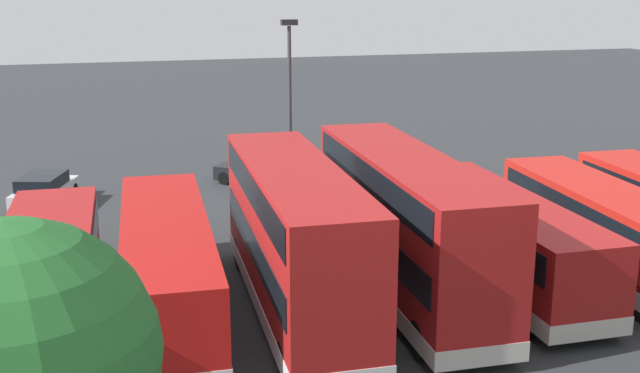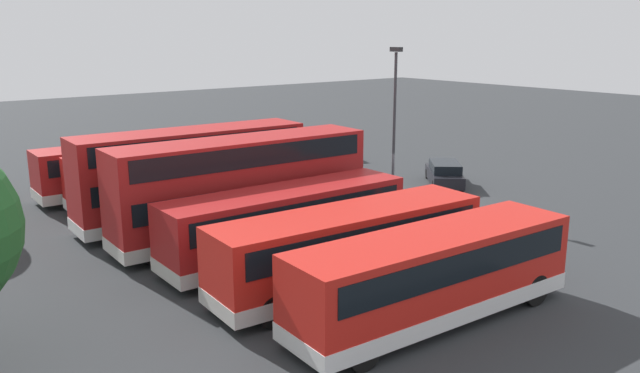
{
  "view_description": "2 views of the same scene",
  "coord_description": "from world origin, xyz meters",
  "px_view_note": "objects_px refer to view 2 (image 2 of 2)",
  "views": [
    {
      "loc": [
        9.13,
        32.88,
        9.77
      ],
      "look_at": [
        0.79,
        4.16,
        1.94
      ],
      "focal_mm": 43.88,
      "sensor_mm": 36.0,
      "label": 1
    },
    {
      "loc": [
        -23.81,
        25.26,
        9.05
      ],
      "look_at": [
        1.78,
        5.1,
        1.19
      ],
      "focal_mm": 36.08,
      "sensor_mm": 36.0,
      "label": 2
    }
  ],
  "objects_px": {
    "lamp_post_tall": "(395,112)",
    "bus_single_deck_second": "(350,246)",
    "bus_double_decker_fifth": "(192,173)",
    "bus_single_deck_third": "(286,221)",
    "bus_single_deck_seventh": "(139,166)",
    "bus_single_deck_near_end": "(434,274)",
    "car_hatchback_silver": "(444,174)",
    "car_small_green": "(327,151)",
    "bus_single_deck_sixth": "(178,174)",
    "bus_double_decker_fourth": "(242,186)"
  },
  "relations": [
    {
      "from": "bus_single_deck_sixth",
      "to": "lamp_post_tall",
      "type": "xyz_separation_m",
      "value": [
        -6.32,
        -9.89,
        3.2
      ]
    },
    {
      "from": "bus_single_deck_third",
      "to": "bus_double_decker_fourth",
      "type": "distance_m",
      "value": 3.54
    },
    {
      "from": "bus_single_deck_third",
      "to": "bus_single_deck_sixth",
      "type": "height_order",
      "value": "same"
    },
    {
      "from": "bus_double_decker_fifth",
      "to": "car_hatchback_silver",
      "type": "xyz_separation_m",
      "value": [
        -2.32,
        -15.6,
        -1.75
      ]
    },
    {
      "from": "car_hatchback_silver",
      "to": "car_small_green",
      "type": "bearing_deg",
      "value": 5.13
    },
    {
      "from": "bus_single_deck_near_end",
      "to": "lamp_post_tall",
      "type": "xyz_separation_m",
      "value": [
        12.13,
        -10.15,
        3.2
      ]
    },
    {
      "from": "bus_single_deck_near_end",
      "to": "bus_single_deck_seventh",
      "type": "relative_size",
      "value": 0.93
    },
    {
      "from": "bus_double_decker_fifth",
      "to": "lamp_post_tall",
      "type": "distance_m",
      "value": 11.49
    },
    {
      "from": "bus_single_deck_near_end",
      "to": "bus_double_decker_fourth",
      "type": "height_order",
      "value": "bus_double_decker_fourth"
    },
    {
      "from": "car_hatchback_silver",
      "to": "lamp_post_tall",
      "type": "distance_m",
      "value": 6.22
    },
    {
      "from": "bus_double_decker_fourth",
      "to": "bus_single_deck_seventh",
      "type": "distance_m",
      "value": 10.87
    },
    {
      "from": "bus_single_deck_seventh",
      "to": "bus_single_deck_near_end",
      "type": "bearing_deg",
      "value": -178.55
    },
    {
      "from": "car_small_green",
      "to": "bus_single_deck_second",
      "type": "bearing_deg",
      "value": 143.16
    },
    {
      "from": "bus_single_deck_sixth",
      "to": "car_hatchback_silver",
      "type": "relative_size",
      "value": 2.53
    },
    {
      "from": "bus_double_decker_fifth",
      "to": "lamp_post_tall",
      "type": "relative_size",
      "value": 1.38
    },
    {
      "from": "bus_double_decker_fifth",
      "to": "car_hatchback_silver",
      "type": "height_order",
      "value": "bus_double_decker_fifth"
    },
    {
      "from": "bus_single_deck_near_end",
      "to": "lamp_post_tall",
      "type": "bearing_deg",
      "value": -39.92
    },
    {
      "from": "bus_double_decker_fourth",
      "to": "bus_single_deck_sixth",
      "type": "xyz_separation_m",
      "value": [
        7.45,
        -0.54,
        -0.83
      ]
    },
    {
      "from": "bus_single_deck_sixth",
      "to": "lamp_post_tall",
      "type": "bearing_deg",
      "value": -122.59
    },
    {
      "from": "bus_single_deck_sixth",
      "to": "bus_single_deck_seventh",
      "type": "bearing_deg",
      "value": 13.43
    },
    {
      "from": "car_hatchback_silver",
      "to": "bus_single_deck_third",
      "type": "bearing_deg",
      "value": 107.71
    },
    {
      "from": "bus_single_deck_sixth",
      "to": "lamp_post_tall",
      "type": "relative_size",
      "value": 1.41
    },
    {
      "from": "bus_single_deck_seventh",
      "to": "lamp_post_tall",
      "type": "height_order",
      "value": "lamp_post_tall"
    },
    {
      "from": "bus_single_deck_near_end",
      "to": "bus_double_decker_fourth",
      "type": "distance_m",
      "value": 11.04
    },
    {
      "from": "bus_single_deck_seventh",
      "to": "car_small_green",
      "type": "xyz_separation_m",
      "value": [
        0.81,
        -14.43,
        -0.92
      ]
    },
    {
      "from": "bus_single_deck_third",
      "to": "bus_double_decker_fifth",
      "type": "bearing_deg",
      "value": 3.6
    },
    {
      "from": "car_hatchback_silver",
      "to": "bus_single_deck_sixth",
      "type": "bearing_deg",
      "value": 67.42
    },
    {
      "from": "bus_single_deck_third",
      "to": "car_hatchback_silver",
      "type": "bearing_deg",
      "value": -72.29
    },
    {
      "from": "bus_single_deck_near_end",
      "to": "bus_single_deck_sixth",
      "type": "height_order",
      "value": "same"
    },
    {
      "from": "bus_single_deck_near_end",
      "to": "bus_single_deck_seventh",
      "type": "distance_m",
      "value": 21.84
    },
    {
      "from": "bus_single_deck_second",
      "to": "lamp_post_tall",
      "type": "bearing_deg",
      "value": -51.07
    },
    {
      "from": "bus_single_deck_near_end",
      "to": "bus_double_decker_fourth",
      "type": "relative_size",
      "value": 0.88
    },
    {
      "from": "bus_single_deck_second",
      "to": "lamp_post_tall",
      "type": "distance_m",
      "value": 13.88
    },
    {
      "from": "bus_single_deck_third",
      "to": "lamp_post_tall",
      "type": "relative_size",
      "value": 1.28
    },
    {
      "from": "lamp_post_tall",
      "to": "bus_single_deck_second",
      "type": "bearing_deg",
      "value": 128.93
    },
    {
      "from": "bus_double_decker_fifth",
      "to": "bus_double_decker_fourth",
      "type": "bearing_deg",
      "value": -172.12
    },
    {
      "from": "bus_single_deck_near_end",
      "to": "bus_single_deck_second",
      "type": "relative_size",
      "value": 0.98
    },
    {
      "from": "car_small_green",
      "to": "lamp_post_tall",
      "type": "bearing_deg",
      "value": 160.46
    },
    {
      "from": "bus_single_deck_sixth",
      "to": "car_small_green",
      "type": "distance_m",
      "value": 14.29
    },
    {
      "from": "bus_single_deck_third",
      "to": "bus_single_deck_sixth",
      "type": "distance_m",
      "value": 10.9
    },
    {
      "from": "bus_double_decker_fifth",
      "to": "bus_single_deck_sixth",
      "type": "distance_m",
      "value": 3.96
    },
    {
      "from": "bus_single_deck_near_end",
      "to": "car_hatchback_silver",
      "type": "xyz_separation_m",
      "value": [
        12.4,
        -14.8,
        -0.92
      ]
    },
    {
      "from": "bus_single_deck_sixth",
      "to": "bus_single_deck_third",
      "type": "bearing_deg",
      "value": 176.83
    },
    {
      "from": "bus_single_deck_third",
      "to": "bus_double_decker_fourth",
      "type": "xyz_separation_m",
      "value": [
        3.44,
        -0.06,
        0.83
      ]
    },
    {
      "from": "bus_double_decker_fourth",
      "to": "bus_single_deck_seventh",
      "type": "height_order",
      "value": "bus_double_decker_fourth"
    },
    {
      "from": "bus_single_deck_seventh",
      "to": "lamp_post_tall",
      "type": "bearing_deg",
      "value": -132.23
    },
    {
      "from": "bus_double_decker_fifth",
      "to": "bus_single_deck_third",
      "type": "bearing_deg",
      "value": -176.4
    },
    {
      "from": "bus_single_deck_near_end",
      "to": "bus_single_deck_third",
      "type": "bearing_deg",
      "value": 2.61
    },
    {
      "from": "bus_double_decker_fifth",
      "to": "lamp_post_tall",
      "type": "bearing_deg",
      "value": -103.34
    },
    {
      "from": "bus_single_deck_third",
      "to": "lamp_post_tall",
      "type": "bearing_deg",
      "value": -66.49
    }
  ]
}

